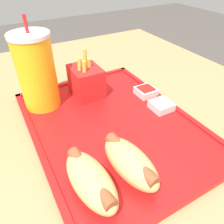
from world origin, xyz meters
TOP-DOWN VIEW (x-y plane):
  - dining_table at (0.00, 0.00)m, footprint 1.24×0.89m
  - food_tray at (0.04, 0.04)m, footprint 0.44×0.33m
  - soda_cup at (0.18, 0.15)m, footprint 0.09×0.09m
  - hot_dog_far at (-0.09, 0.15)m, footprint 0.13×0.07m
  - hot_dog_near at (-0.09, 0.07)m, footprint 0.13×0.07m
  - fries_carton at (0.18, 0.03)m, footprint 0.09×0.07m
  - sauce_cup_mayo at (0.03, -0.09)m, footprint 0.05×0.05m
  - sauce_cup_ketchup at (0.10, -0.10)m, footprint 0.05×0.05m

SIDE VIEW (x-z plane):
  - dining_table at x=0.00m, z-range 0.00..0.72m
  - food_tray at x=0.04m, z-range 0.72..0.74m
  - sauce_cup_mayo at x=0.03m, z-range 0.73..0.75m
  - sauce_cup_ketchup at x=0.10m, z-range 0.73..0.75m
  - hot_dog_far at x=-0.09m, z-range 0.74..0.78m
  - hot_dog_near at x=-0.09m, z-range 0.74..0.78m
  - fries_carton at x=0.18m, z-range 0.72..0.83m
  - soda_cup at x=0.18m, z-range 0.72..0.93m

